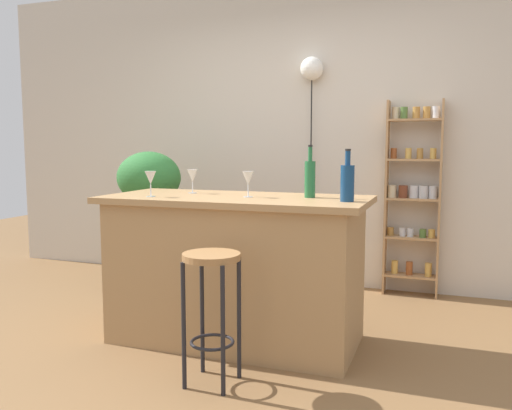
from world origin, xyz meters
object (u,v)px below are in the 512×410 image
spice_shelf (413,195)px  potted_plant (149,185)px  wine_glass_center (151,178)px  pendant_globe_light (312,72)px  bar_stool (212,289)px  wine_glass_left (192,176)px  plant_stool (151,268)px  wine_glass_right (248,179)px  bottle_sauce_amber (347,182)px  bottle_spirits_clear (310,178)px

spice_shelf → potted_plant: 2.25m
wine_glass_center → pendant_globe_light: pendant_globe_light is taller
bar_stool → wine_glass_left: 1.05m
plant_stool → wine_glass_right: wine_glass_right is taller
potted_plant → bottle_sauce_amber: 2.08m
wine_glass_left → wine_glass_right: size_ratio=1.00×
bar_stool → bottle_spirits_clear: bottle_spirits_clear is taller
bar_stool → wine_glass_right: (-0.03, 0.62, 0.55)m
pendant_globe_light → wine_glass_center: bearing=-109.3°
bottle_spirits_clear → spice_shelf: bearing=69.1°
spice_shelf → wine_glass_right: 1.79m
plant_stool → bottle_sauce_amber: bearing=-25.7°
potted_plant → bottle_spirits_clear: bottle_spirits_clear is taller
spice_shelf → wine_glass_left: bearing=-134.6°
bar_stool → wine_glass_right: wine_glass_right is taller
bottle_spirits_clear → bottle_sauce_amber: bottle_spirits_clear is taller
wine_glass_center → pendant_globe_light: (0.61, 1.75, 0.86)m
bottle_spirits_clear → pendant_globe_light: 1.72m
spice_shelf → bottle_spirits_clear: spice_shelf is taller
bottle_spirits_clear → bottle_sauce_amber: 0.31m
wine_glass_left → wine_glass_right: bearing=-16.0°
wine_glass_center → pendant_globe_light: size_ratio=0.08×
bottle_sauce_amber → plant_stool: bearing=154.3°
plant_stool → potted_plant: 0.73m
wine_glass_left → wine_glass_center: same height
plant_stool → potted_plant: bearing=90.0°
spice_shelf → bar_stool: bearing=-112.4°
bottle_spirits_clear → wine_glass_right: bottle_spirits_clear is taller
spice_shelf → pendant_globe_light: (-0.90, 0.04, 1.06)m
plant_stool → wine_glass_right: (1.23, -0.85, 0.86)m
wine_glass_left → bottle_sauce_amber: bearing=-9.4°
bottle_sauce_amber → wine_glass_center: bearing=-173.7°
bar_stool → bottle_sauce_amber: bearing=43.2°
bar_stool → bottle_spirits_clear: (0.35, 0.73, 0.56)m
spice_shelf → bottle_spirits_clear: size_ratio=5.03×
wine_glass_center → bar_stool: bearing=-35.1°
spice_shelf → wine_glass_right: spice_shelf is taller
plant_stool → wine_glass_left: wine_glass_left is taller
spice_shelf → plant_stool: (-2.15, -0.67, -0.66)m
plant_stool → bottle_spirits_clear: (1.61, -0.74, 0.87)m
potted_plant → wine_glass_right: 1.50m
bar_stool → spice_shelf: 2.35m
wine_glass_left → pendant_globe_light: bearing=71.6°
spice_shelf → potted_plant: bearing=-162.6°
bottle_spirits_clear → wine_glass_center: bottle_spirits_clear is taller
wine_glass_right → potted_plant: bearing=145.5°
bottle_spirits_clear → wine_glass_right: bearing=-164.1°
bottle_sauce_amber → bottle_spirits_clear: bearing=149.1°
pendant_globe_light → bottle_spirits_clear: bearing=-76.2°
bottle_spirits_clear → potted_plant: bearing=155.2°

